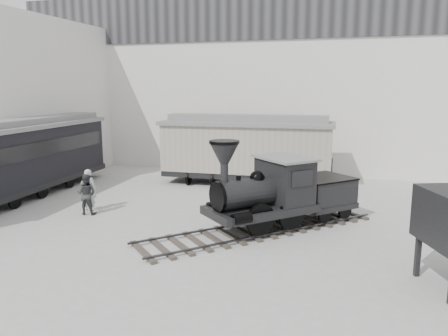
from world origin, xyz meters
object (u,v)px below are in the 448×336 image
(locomotive, at_px, (277,196))
(passenger_coach, at_px, (14,159))
(visitor_b, at_px, (86,194))
(boxcar, at_px, (247,148))
(visitor_a, at_px, (89,190))

(locomotive, xyz_separation_m, passenger_coach, (-12.57, 0.84, 0.70))
(passenger_coach, bearing_deg, locomotive, -6.30)
(locomotive, bearing_deg, visitor_b, -132.79)
(locomotive, distance_m, visitor_b, 7.97)
(boxcar, relative_size, visitor_a, 5.15)
(locomotive, xyz_separation_m, boxcar, (-2.86, 7.11, 0.75))
(locomotive, height_order, boxcar, boxcar)
(visitor_a, distance_m, visitor_b, 0.55)
(boxcar, height_order, visitor_b, boxcar)
(passenger_coach, distance_m, visitor_a, 4.58)
(visitor_a, relative_size, visitor_b, 1.06)
(visitor_b, bearing_deg, visitor_a, -74.52)
(passenger_coach, bearing_deg, visitor_b, -17.33)
(boxcar, bearing_deg, locomotive, -69.92)
(locomotive, height_order, visitor_b, locomotive)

